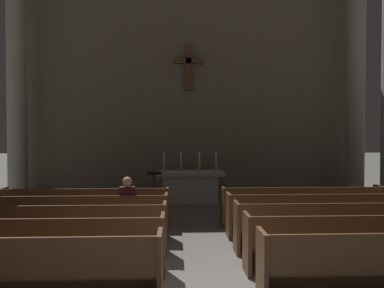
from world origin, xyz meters
name	(u,v)px	position (x,y,z in m)	size (l,w,h in m)	color
pew_left_row_1	(7,271)	(-2.60, -0.04, 0.48)	(3.92, 0.50, 0.95)	brown
pew_left_row_2	(37,246)	(-2.60, 0.99, 0.48)	(3.92, 0.50, 0.95)	brown
pew_left_row_3	(58,229)	(-2.60, 2.02, 0.48)	(3.92, 0.50, 0.95)	brown
pew_left_row_4	(74,217)	(-2.60, 3.05, 0.48)	(3.92, 0.50, 0.95)	brown
pew_left_row_5	(86,207)	(-2.60, 4.08, 0.48)	(3.92, 0.50, 0.95)	brown
pew_right_row_2	(367,242)	(2.60, 0.99, 0.48)	(3.92, 0.50, 0.95)	brown
pew_right_row_3	(339,226)	(2.60, 2.02, 0.48)	(3.92, 0.50, 0.95)	brown
pew_right_row_4	(318,215)	(2.60, 3.05, 0.48)	(3.92, 0.50, 0.95)	brown
pew_right_row_5	(302,206)	(2.60, 4.08, 0.48)	(3.92, 0.50, 0.95)	brown
column_left_fourth	(17,95)	(-5.79, 7.97, 3.52)	(0.96, 0.96, 7.22)	#9E998E
column_right_fourth	(355,97)	(5.79, 7.97, 3.52)	(0.96, 0.96, 7.22)	#9E998E
altar	(190,186)	(0.00, 7.32, 0.53)	(2.20, 0.90, 1.01)	#A8A399
candlestick_outer_left	(164,165)	(-0.85, 7.32, 1.22)	(0.16, 0.16, 0.65)	#B79338
candlestick_inner_left	(181,165)	(-0.30, 7.32, 1.22)	(0.16, 0.16, 0.65)	#B79338
candlestick_inner_right	(199,165)	(0.30, 7.32, 1.22)	(0.16, 0.16, 0.65)	#B79338
candlestick_outer_right	(216,165)	(0.85, 7.32, 1.22)	(0.16, 0.16, 0.65)	#B79338
apse_with_cross	(188,80)	(0.00, 9.11, 4.22)	(12.60, 0.45, 8.44)	#706656
lectern	(154,191)	(-1.10, 6.12, 0.55)	(0.44, 0.36, 1.15)	brown
lone_worshipper	(128,206)	(-1.48, 3.09, 0.69)	(0.32, 0.43, 1.32)	#26262B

